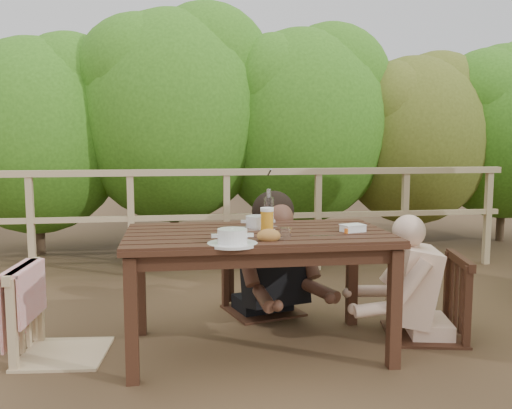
{
  "coord_description": "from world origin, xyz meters",
  "views": [
    {
      "loc": [
        -0.49,
        -3.29,
        1.3
      ],
      "look_at": [
        0.0,
        0.05,
        0.9
      ],
      "focal_mm": 39.18,
      "sensor_mm": 36.0,
      "label": 1
    }
  ],
  "objects": [
    {
      "name": "ground",
      "position": [
        0.0,
        0.0,
        0.0
      ],
      "size": [
        60.0,
        60.0,
        0.0
      ],
      "primitive_type": "plane",
      "color": "brown",
      "rests_on": "ground"
    },
    {
      "name": "table",
      "position": [
        0.0,
        0.0,
        0.36
      ],
      "size": [
        1.57,
        0.88,
        0.73
      ],
      "primitive_type": "cube",
      "color": "black",
      "rests_on": "ground"
    },
    {
      "name": "chair_left",
      "position": [
        -1.17,
        0.08,
        0.52
      ],
      "size": [
        0.56,
        0.56,
        1.04
      ],
      "primitive_type": "cube",
      "rotation": [
        0.0,
        0.0,
        1.48
      ],
      "color": "tan",
      "rests_on": "ground"
    },
    {
      "name": "chair_far",
      "position": [
        0.15,
        0.75,
        0.51
      ],
      "size": [
        0.63,
        0.63,
        1.02
      ],
      "primitive_type": "cube",
      "rotation": [
        0.0,
        0.0,
        0.29
      ],
      "color": "black",
      "rests_on": "ground"
    },
    {
      "name": "chair_right",
      "position": [
        1.13,
        0.09,
        0.51
      ],
      "size": [
        0.6,
        0.6,
        1.02
      ],
      "primitive_type": "cube",
      "rotation": [
        0.0,
        0.0,
        -1.78
      ],
      "color": "black",
      "rests_on": "ground"
    },
    {
      "name": "woman",
      "position": [
        0.15,
        0.77,
        0.71
      ],
      "size": [
        0.74,
        0.83,
        1.41
      ],
      "primitive_type": null,
      "rotation": [
        0.0,
        0.0,
        3.43
      ],
      "color": "black",
      "rests_on": "ground"
    },
    {
      "name": "diner_right",
      "position": [
        1.16,
        0.09,
        0.66
      ],
      "size": [
        0.75,
        0.66,
        1.33
      ],
      "primitive_type": null,
      "rotation": [
        0.0,
        0.0,
        1.36
      ],
      "color": "beige",
      "rests_on": "ground"
    },
    {
      "name": "railing",
      "position": [
        0.0,
        2.0,
        0.51
      ],
      "size": [
        5.6,
        0.1,
        1.01
      ],
      "primitive_type": "cube",
      "color": "tan",
      "rests_on": "ground"
    },
    {
      "name": "hedge_row",
      "position": [
        0.4,
        3.2,
        1.9
      ],
      "size": [
        6.6,
        1.6,
        3.8
      ],
      "primitive_type": null,
      "color": "#316116",
      "rests_on": "ground"
    },
    {
      "name": "soup_near",
      "position": [
        -0.19,
        -0.34,
        0.77
      ],
      "size": [
        0.27,
        0.27,
        0.09
      ],
      "primitive_type": "cylinder",
      "color": "white",
      "rests_on": "table"
    },
    {
      "name": "soup_far",
      "position": [
        0.03,
        0.16,
        0.77
      ],
      "size": [
        0.26,
        0.26,
        0.09
      ],
      "primitive_type": "cylinder",
      "color": "white",
      "rests_on": "table"
    },
    {
      "name": "bread_roll",
      "position": [
        0.02,
        -0.29,
        0.77
      ],
      "size": [
        0.13,
        0.1,
        0.08
      ],
      "primitive_type": "ellipsoid",
      "color": "#AA753D",
      "rests_on": "table"
    },
    {
      "name": "beer_glass",
      "position": [
        0.06,
        0.02,
        0.8
      ],
      "size": [
        0.08,
        0.08,
        0.16
      ],
      "primitive_type": "cylinder",
      "color": "orange",
      "rests_on": "table"
    },
    {
      "name": "bottle",
      "position": [
        0.09,
        0.12,
        0.86
      ],
      "size": [
        0.06,
        0.06,
        0.26
      ],
      "primitive_type": "cylinder",
      "color": "white",
      "rests_on": "table"
    },
    {
      "name": "tumbler",
      "position": [
        0.12,
        -0.27,
        0.77
      ],
      "size": [
        0.07,
        0.07,
        0.08
      ],
      "primitive_type": "cylinder",
      "color": "silver",
      "rests_on": "table"
    },
    {
      "name": "butter_tub",
      "position": [
        0.57,
        -0.09,
        0.76
      ],
      "size": [
        0.16,
        0.13,
        0.06
      ],
      "primitive_type": "cube",
      "rotation": [
        0.0,
        0.0,
        0.29
      ],
      "color": "silver",
      "rests_on": "table"
    }
  ]
}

